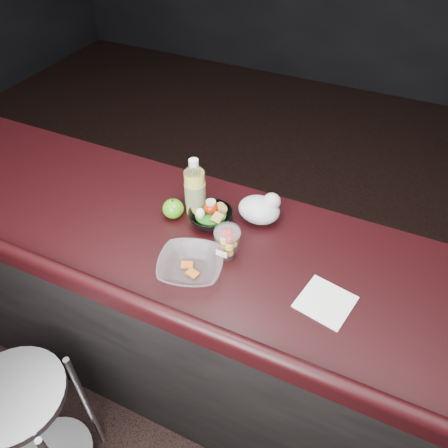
{
  "coord_description": "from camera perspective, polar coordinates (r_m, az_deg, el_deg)",
  "views": [
    {
      "loc": [
        0.55,
        -0.7,
        2.15
      ],
      "look_at": [
        0.07,
        0.33,
        1.1
      ],
      "focal_mm": 35.0,
      "sensor_mm": 36.0,
      "label": 1
    }
  ],
  "objects": [
    {
      "name": "paper_napkin",
      "position": [
        1.45,
        13.11,
        -9.88
      ],
      "size": [
        0.19,
        0.19,
        0.0
      ],
      "primitive_type": "cube",
      "rotation": [
        0.0,
        0.0,
        -0.2
      ],
      "color": "white",
      "rests_on": "counter"
    },
    {
      "name": "fruit_cup",
      "position": [
        1.5,
        0.42,
        -2.18
      ],
      "size": [
        0.09,
        0.09,
        0.13
      ],
      "color": "white",
      "rests_on": "counter"
    },
    {
      "name": "plastic_bag",
      "position": [
        1.65,
        4.82,
        2.01
      ],
      "size": [
        0.16,
        0.13,
        0.12
      ],
      "color": "silver",
      "rests_on": "counter"
    },
    {
      "name": "ground",
      "position": [
        2.32,
        -5.52,
        -25.22
      ],
      "size": [
        8.0,
        8.0,
        0.0
      ],
      "primitive_type": "plane",
      "color": "black",
      "rests_on": "ground"
    },
    {
      "name": "room_shell",
      "position": [
        0.94,
        -13.39,
        22.17
      ],
      "size": [
        8.0,
        8.0,
        8.0
      ],
      "color": "black",
      "rests_on": "ground"
    },
    {
      "name": "green_apple",
      "position": [
        1.68,
        -6.66,
        2.01
      ],
      "size": [
        0.08,
        0.08,
        0.09
      ],
      "color": "#4C9210",
      "rests_on": "counter"
    },
    {
      "name": "counter",
      "position": [
        1.99,
        -2.21,
        -12.44
      ],
      "size": [
        4.06,
        0.71,
        1.02
      ],
      "color": "black",
      "rests_on": "ground"
    },
    {
      "name": "lemonade_bottle",
      "position": [
        1.65,
        -3.79,
        4.31
      ],
      "size": [
        0.08,
        0.08,
        0.24
      ],
      "color": "yellow",
      "rests_on": "counter"
    },
    {
      "name": "stool_left",
      "position": [
        1.89,
        -24.14,
        -22.25
      ],
      "size": [
        0.47,
        0.47,
        0.73
      ],
      "rotation": [
        0.0,
        0.0,
        0.39
      ],
      "color": "#A8A8AD",
      "rests_on": "ground"
    },
    {
      "name": "snack_bowl",
      "position": [
        1.65,
        -1.8,
        1.06
      ],
      "size": [
        0.19,
        0.19,
        0.09
      ],
      "rotation": [
        0.0,
        0.0,
        -0.15
      ],
      "color": "black",
      "rests_on": "counter"
    },
    {
      "name": "takeout_bowl",
      "position": [
        1.48,
        -4.39,
        -5.49
      ],
      "size": [
        0.27,
        0.27,
        0.05
      ],
      "rotation": [
        0.0,
        0.0,
        0.3
      ],
      "color": "silver",
      "rests_on": "counter"
    }
  ]
}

